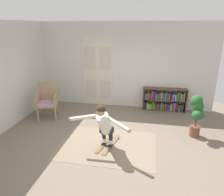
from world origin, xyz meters
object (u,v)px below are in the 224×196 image
object	(u,v)px
bookshelf	(164,101)
wicker_chair	(47,99)
skis_pair	(108,144)
potted_plant	(197,112)
person_skier	(104,123)

from	to	relation	value
bookshelf	wicker_chair	xyz separation A→B (m)	(-3.61, -1.23, 0.24)
wicker_chair	skis_pair	size ratio (longest dim) A/B	1.21
bookshelf	wicker_chair	world-z (taller)	wicker_chair
bookshelf	skis_pair	size ratio (longest dim) A/B	1.60
potted_plant	skis_pair	size ratio (longest dim) A/B	1.19
wicker_chair	person_skier	distance (m)	2.63
wicker_chair	skis_pair	distance (m)	2.62
potted_plant	person_skier	distance (m)	2.45
bookshelf	potted_plant	xyz separation A→B (m)	(0.74, -1.64, 0.32)
bookshelf	potted_plant	world-z (taller)	potted_plant
wicker_chair	bookshelf	bearing A→B (deg)	18.89
bookshelf	skis_pair	world-z (taller)	bookshelf
bookshelf	person_skier	distance (m)	3.12
bookshelf	potted_plant	distance (m)	1.83
wicker_chair	potted_plant	bearing A→B (deg)	-5.39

